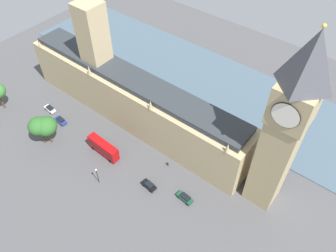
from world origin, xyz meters
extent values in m
plane|color=#4C4C4F|center=(0.00, 0.00, 0.00)|extent=(148.23, 148.23, 0.00)
cube|color=#475B6B|center=(-31.34, 0.00, 0.12)|extent=(34.72, 133.40, 0.25)
cube|color=tan|center=(-2.00, 0.00, 7.77)|extent=(11.72, 78.23, 15.55)
cube|color=tan|center=(-2.00, -14.08, 17.46)|extent=(6.99, 6.99, 34.92)
cube|color=#2D3338|center=(-2.00, 0.00, 16.35)|extent=(8.91, 75.10, 1.60)
cone|color=tan|center=(3.46, -35.20, 16.52)|extent=(1.20, 1.20, 1.95)
cone|color=tan|center=(3.46, -11.73, 17.11)|extent=(1.20, 1.20, 3.13)
cone|color=tan|center=(3.46, 11.73, 16.94)|extent=(1.20, 1.20, 2.78)
cone|color=tan|center=(3.46, 35.20, 16.91)|extent=(1.20, 1.20, 2.72)
cube|color=tan|center=(-1.70, 44.71, 14.04)|extent=(7.27, 7.27, 28.07)
cube|color=tan|center=(-1.70, 44.71, 32.55)|extent=(7.99, 7.99, 8.96)
cylinder|color=silver|center=(2.45, 44.71, 32.55)|extent=(0.25, 5.52, 5.52)
torus|color=black|center=(2.45, 44.71, 32.55)|extent=(0.24, 5.76, 5.76)
cylinder|color=silver|center=(-1.70, 40.57, 32.55)|extent=(5.52, 0.25, 5.52)
torus|color=black|center=(-1.70, 40.57, 32.55)|extent=(5.76, 0.24, 5.76)
pyramid|color=#4C4C54|center=(-1.70, 44.71, 42.89)|extent=(7.99, 7.99, 11.72)
sphere|color=gold|center=(-1.70, 44.71, 49.15)|extent=(0.80, 0.80, 0.80)
cube|color=silver|center=(12.76, -24.60, 0.72)|extent=(2.05, 4.46, 0.75)
cube|color=black|center=(12.77, -24.38, 1.42)|extent=(1.66, 2.52, 0.65)
cylinder|color=black|center=(13.50, -26.04, 0.34)|extent=(0.29, 0.69, 0.68)
cylinder|color=black|center=(11.86, -25.95, 0.34)|extent=(0.29, 0.69, 0.68)
cylinder|color=black|center=(13.66, -23.25, 0.34)|extent=(0.29, 0.69, 0.68)
cylinder|color=black|center=(12.02, -23.16, 0.34)|extent=(0.29, 0.69, 0.68)
cube|color=navy|center=(14.02, -17.67, 0.72)|extent=(2.14, 4.57, 0.75)
cube|color=black|center=(14.04, -17.45, 1.42)|extent=(1.72, 2.59, 0.65)
cylinder|color=black|center=(14.78, -19.15, 0.34)|extent=(0.29, 0.69, 0.68)
cylinder|color=black|center=(13.08, -19.04, 0.34)|extent=(0.29, 0.69, 0.68)
cylinder|color=black|center=(14.96, -16.30, 0.34)|extent=(0.29, 0.69, 0.68)
cylinder|color=black|center=(13.27, -16.19, 0.34)|extent=(0.29, 0.69, 0.68)
cube|color=#B20C0F|center=(14.26, 2.46, 2.65)|extent=(2.86, 10.58, 4.20)
cube|color=black|center=(14.26, 2.46, 2.73)|extent=(2.91, 10.18, 0.70)
cylinder|color=black|center=(13.24, 6.17, 0.55)|extent=(0.39, 1.11, 1.10)
cylinder|color=black|center=(15.54, 6.09, 0.55)|extent=(0.39, 1.11, 1.10)
cylinder|color=black|center=(12.99, -1.17, 0.55)|extent=(0.39, 1.11, 1.10)
cylinder|color=black|center=(15.29, -1.25, 0.55)|extent=(0.39, 1.11, 1.10)
cube|color=black|center=(14.98, 20.18, 0.72)|extent=(2.27, 4.35, 0.75)
cube|color=black|center=(14.99, 20.39, 1.42)|extent=(1.80, 2.49, 0.65)
cylinder|color=black|center=(15.72, 18.76, 0.34)|extent=(0.31, 0.70, 0.68)
cylinder|color=black|center=(13.99, 18.92, 0.34)|extent=(0.31, 0.70, 0.68)
cylinder|color=black|center=(15.96, 21.44, 0.34)|extent=(0.31, 0.70, 0.68)
cylinder|color=black|center=(14.23, 21.60, 0.34)|extent=(0.31, 0.70, 0.68)
cube|color=#19472D|center=(12.08, 29.94, 0.72)|extent=(2.23, 4.72, 0.75)
cube|color=black|center=(12.10, 30.17, 1.42)|extent=(1.75, 2.69, 0.65)
cylinder|color=black|center=(12.77, 28.41, 0.34)|extent=(0.31, 0.70, 0.68)
cylinder|color=black|center=(11.13, 28.56, 0.34)|extent=(0.31, 0.70, 0.68)
cylinder|color=black|center=(13.04, 31.32, 0.34)|extent=(0.31, 0.70, 0.68)
cylinder|color=black|center=(11.40, 31.48, 0.34)|extent=(0.31, 0.70, 0.68)
cylinder|color=black|center=(6.13, 19.70, 0.66)|extent=(0.57, 0.57, 1.33)
sphere|color=tan|center=(6.13, 19.70, 1.46)|extent=(0.26, 0.26, 0.26)
cube|color=#336B60|center=(6.23, 19.96, 0.73)|extent=(0.32, 0.20, 0.24)
cylinder|color=brown|center=(21.02, -13.25, 2.26)|extent=(0.56, 0.56, 4.52)
ellipsoid|color=#2D6628|center=(21.02, -13.25, 6.90)|extent=(6.34, 6.34, 5.39)
cylinder|color=brown|center=(22.46, -14.68, 2.51)|extent=(0.56, 0.56, 5.01)
ellipsoid|color=#2D6628|center=(22.46, -14.68, 7.25)|extent=(5.97, 5.97, 5.07)
cylinder|color=brown|center=(21.24, -37.75, 2.57)|extent=(0.56, 0.56, 5.13)
cylinder|color=black|center=(22.21, 8.48, 2.67)|extent=(0.18, 0.18, 5.33)
sphere|color=#F2EAC6|center=(22.21, 8.48, 5.61)|extent=(0.56, 0.56, 0.56)
camera|label=1|loc=(50.21, 54.56, 76.02)|focal=35.35mm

